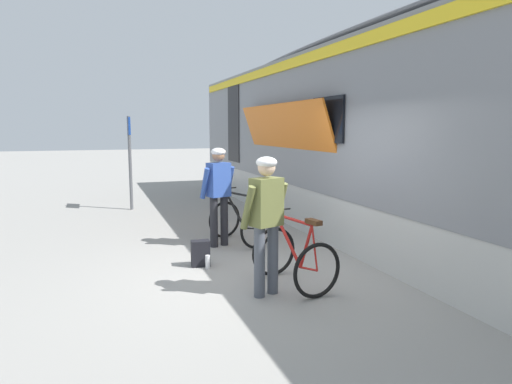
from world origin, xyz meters
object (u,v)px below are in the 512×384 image
at_px(train_car, 450,137).
at_px(bicycle_near_red, 294,257).
at_px(backpack_on_platform, 200,253).
at_px(water_bottle_by_the_backpack, 208,262).
at_px(cyclist_near_in_olive, 266,213).
at_px(cyclist_far_in_blue, 219,188).
at_px(platform_sign_post, 130,147).
at_px(bicycle_far_black, 240,221).
at_px(water_bottle_near_the_bikes, 273,247).

height_order(train_car, bicycle_near_red, train_car).
distance_m(backpack_on_platform, water_bottle_by_the_backpack, 0.21).
height_order(cyclist_near_in_olive, backpack_on_platform, cyclist_near_in_olive).
distance_m(cyclist_near_in_olive, cyclist_far_in_blue, 2.57).
height_order(cyclist_near_in_olive, platform_sign_post, platform_sign_post).
bearing_deg(cyclist_near_in_olive, cyclist_far_in_blue, 88.66).
xyz_separation_m(backpack_on_platform, platform_sign_post, (-0.62, 5.43, 1.42)).
xyz_separation_m(bicycle_far_black, water_bottle_by_the_backpack, (-0.93, -1.33, -0.30)).
xyz_separation_m(cyclist_near_in_olive, platform_sign_post, (-1.14, 6.92, 0.57)).
bearing_deg(water_bottle_by_the_backpack, bicycle_near_red, -51.44).
height_order(water_bottle_near_the_bikes, water_bottle_by_the_backpack, water_bottle_near_the_bikes).
bearing_deg(water_bottle_near_the_bikes, platform_sign_post, 110.56).
relative_size(train_car, cyclist_near_in_olive, 11.68).
bearing_deg(water_bottle_near_the_bikes, backpack_on_platform, -167.87).
xyz_separation_m(bicycle_near_red, bicycle_far_black, (0.01, 2.48, 0.00)).
xyz_separation_m(train_car, bicycle_far_black, (-2.96, 1.91, -1.56)).
bearing_deg(cyclist_far_in_blue, train_car, -28.38).
relative_size(cyclist_near_in_olive, cyclist_far_in_blue, 1.00).
relative_size(cyclist_near_in_olive, bicycle_near_red, 1.49).
bearing_deg(water_bottle_by_the_backpack, cyclist_near_in_olive, -71.27).
bearing_deg(backpack_on_platform, cyclist_far_in_blue, 67.17).
bearing_deg(cyclist_far_in_blue, backpack_on_platform, -118.22).
bearing_deg(train_car, water_bottle_by_the_backpack, 171.56).
relative_size(bicycle_near_red, water_bottle_near_the_bikes, 5.38).
distance_m(bicycle_far_black, platform_sign_post, 4.73).
bearing_deg(cyclist_near_in_olive, bicycle_far_black, 79.72).
xyz_separation_m(cyclist_near_in_olive, bicycle_near_red, (0.47, 0.17, -0.65)).
bearing_deg(bicycle_far_black, bicycle_near_red, -90.35).
xyz_separation_m(cyclist_far_in_blue, backpack_on_platform, (-0.58, -1.08, -0.85)).
bearing_deg(cyclist_near_in_olive, water_bottle_by_the_backpack, 108.73).
height_order(cyclist_far_in_blue, water_bottle_by_the_backpack, cyclist_far_in_blue).
xyz_separation_m(cyclist_near_in_olive, bicycle_far_black, (0.48, 2.65, -0.65)).
distance_m(cyclist_far_in_blue, bicycle_near_red, 2.52).
bearing_deg(backpack_on_platform, bicycle_far_black, 54.72).
distance_m(cyclist_near_in_olive, water_bottle_near_the_bikes, 2.16).
relative_size(train_car, cyclist_far_in_blue, 11.68).
bearing_deg(bicycle_far_black, water_bottle_by_the_backpack, -124.86).
xyz_separation_m(bicycle_near_red, backpack_on_platform, (-0.99, 1.31, -0.20)).
height_order(bicycle_far_black, backpack_on_platform, bicycle_far_black).
bearing_deg(bicycle_far_black, platform_sign_post, 110.83).
xyz_separation_m(train_car, cyclist_near_in_olive, (-3.44, -0.74, -0.91)).
height_order(cyclist_near_in_olive, cyclist_far_in_blue, same).
bearing_deg(bicycle_near_red, cyclist_near_in_olive, -159.54).
relative_size(train_car, backpack_on_platform, 51.44).
bearing_deg(water_bottle_near_the_bikes, water_bottle_by_the_backpack, -160.06).
bearing_deg(bicycle_near_red, platform_sign_post, 103.41).
bearing_deg(bicycle_far_black, cyclist_far_in_blue, -168.69).
relative_size(water_bottle_near_the_bikes, water_bottle_by_the_backpack, 1.07).
distance_m(bicycle_far_black, backpack_on_platform, 1.55).
bearing_deg(cyclist_near_in_olive, water_bottle_near_the_bikes, 65.94).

